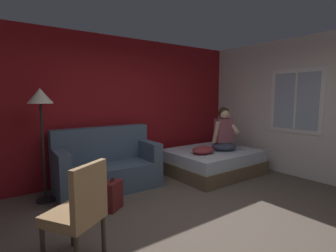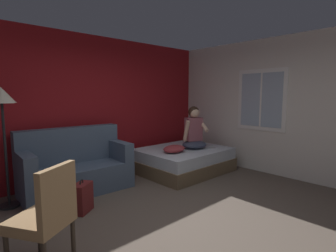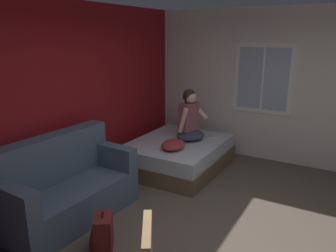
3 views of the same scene
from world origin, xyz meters
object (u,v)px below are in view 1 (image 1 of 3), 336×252
Objects in this scene: couch at (107,166)px; person_seated at (224,133)px; throw_pillow at (203,150)px; bed at (212,162)px; side_chair at (79,209)px; floor_lamp at (41,107)px; cell_phone at (243,150)px; backpack at (112,196)px.

couch is 1.99× the size of person_seated.
throw_pillow is (-0.57, 0.00, -0.29)m from person_seated.
bed is 0.64m from person_seated.
couch is (-2.11, 0.45, 0.16)m from bed.
couch is at bearing 161.50° from throw_pillow.
side_chair is (-3.14, -1.31, 0.30)m from bed.
floor_lamp is (-2.70, 0.61, 0.88)m from throw_pillow.
floor_lamp reaches higher than person_seated.
cell_phone is (3.61, 0.92, -0.05)m from side_chair.
floor_lamp is at bearing 115.21° from cell_phone.
person_seated is 3.38m from floor_lamp.
backpack is at bearing 51.21° from side_chair.
floor_lamp is (-0.69, 0.87, 1.24)m from backpack.
side_chair is 2.14× the size of backpack.
backpack is 3.18× the size of cell_phone.
side_chair is at bearing -91.58° from floor_lamp.
side_chair is 1.12× the size of person_seated.
throw_pillow reaches higher than bed.
floor_lamp is (-0.98, 0.03, 1.04)m from couch.
bed is at bearing 89.86° from cell_phone.
bed is 2.03× the size of person_seated.
couch is at bearing -1.72° from floor_lamp.
person_seated is 6.08× the size of cell_phone.
bed is at bearing 18.13° from throw_pillow.
bed is 1.02× the size of couch.
throw_pillow reaches higher than cell_phone.
side_chair is 3.73m from cell_phone.
backpack is (0.74, 0.92, -0.34)m from side_chair.
side_chair is 2.99m from throw_pillow.
couch is 3.63× the size of throw_pillow.
couch is 2.04m from side_chair.
cell_phone is at bearing -39.00° from bed.
bed is 3.71× the size of throw_pillow.
bed reaches higher than backpack.
backpack is at bearing -51.75° from floor_lamp.
side_chair is 1.22m from backpack.
person_seated is at bearing -35.52° from bed.
cell_phone is at bearing 0.12° from backpack.
person_seated is at bearing 87.87° from cell_phone.
couch is 1.83m from throw_pillow.
floor_lamp is at bearing 88.42° from side_chair.
floor_lamp is at bearing 171.17° from bed.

